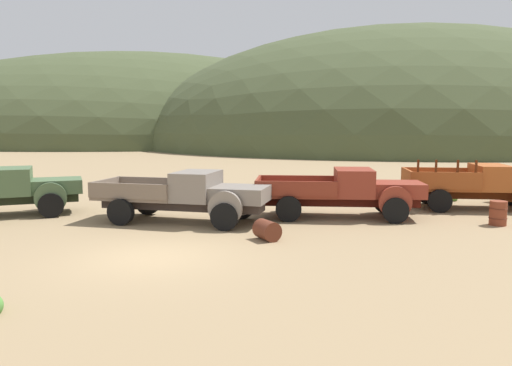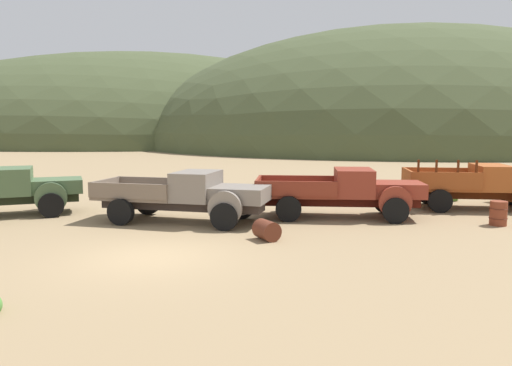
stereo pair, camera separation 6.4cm
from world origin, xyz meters
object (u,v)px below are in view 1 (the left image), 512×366
(truck_primer_gray, at_px, (195,196))
(oil_drum_spare, at_px, (498,213))
(truck_weathered_green, at_px, (9,190))
(truck_rust_red, at_px, (351,192))
(truck_oxide_orange, at_px, (486,185))
(oil_drum_tipped, at_px, (267,230))

(truck_primer_gray, height_order, oil_drum_spare, truck_primer_gray)
(truck_weathered_green, bearing_deg, truck_primer_gray, -31.50)
(truck_rust_red, relative_size, truck_oxide_orange, 1.06)
(truck_rust_red, xyz_separation_m, truck_oxide_orange, (6.21, 1.57, 0.02))
(truck_weathered_green, height_order, truck_oxide_orange, truck_oxide_orange)
(truck_weathered_green, height_order, oil_drum_spare, truck_weathered_green)
(truck_oxide_orange, xyz_separation_m, oil_drum_tipped, (-9.79, -5.19, -0.71))
(truck_rust_red, xyz_separation_m, oil_drum_tipped, (-3.58, -3.62, -0.69))
(truck_rust_red, bearing_deg, oil_drum_spare, -12.58)
(truck_primer_gray, height_order, truck_rust_red, same)
(truck_weathered_green, relative_size, oil_drum_spare, 7.49)
(oil_drum_spare, bearing_deg, oil_drum_tipped, -168.19)
(oil_drum_tipped, bearing_deg, truck_rust_red, 45.29)
(truck_rust_red, bearing_deg, truck_oxide_orange, 22.40)
(truck_rust_red, bearing_deg, truck_weathered_green, -177.00)
(truck_primer_gray, xyz_separation_m, truck_rust_red, (6.00, 0.67, -0.00))
(truck_primer_gray, xyz_separation_m, oil_drum_tipped, (2.41, -2.95, -0.69))
(oil_drum_spare, relative_size, oil_drum_tipped, 0.87)
(truck_oxide_orange, bearing_deg, truck_primer_gray, -159.65)
(truck_weathered_green, xyz_separation_m, truck_oxide_orange, (19.62, 0.35, -0.00))
(truck_oxide_orange, height_order, oil_drum_tipped, truck_oxide_orange)
(truck_weathered_green, xyz_separation_m, oil_drum_tipped, (9.83, -4.84, -0.71))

